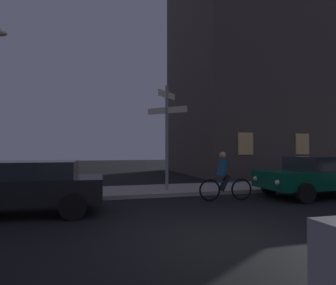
# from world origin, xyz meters

# --- Properties ---
(ground_plane) EXTENTS (80.00, 80.00, 0.00)m
(ground_plane) POSITION_xyz_m (0.00, 0.00, 0.00)
(ground_plane) COLOR black
(sidewalk_kerb) EXTENTS (40.00, 2.59, 0.14)m
(sidewalk_kerb) POSITION_xyz_m (0.00, 6.14, 0.07)
(sidewalk_kerb) COLOR #9E9991
(sidewalk_kerb) RESTS_ON ground_plane
(signpost) EXTENTS (1.24, 1.24, 4.01)m
(signpost) POSITION_xyz_m (0.42, 5.71, 2.50)
(signpost) COLOR gray
(signpost) RESTS_ON sidewalk_kerb
(car_far_oncoming) EXTENTS (4.18, 2.17, 1.38)m
(car_far_oncoming) POSITION_xyz_m (-4.05, 3.34, 0.75)
(car_far_oncoming) COLOR black
(car_far_oncoming) RESTS_ON ground_plane
(car_near_left) EXTENTS (4.64, 2.09, 1.43)m
(car_near_left) POSITION_xyz_m (5.59, 3.51, 0.77)
(car_near_left) COLOR #05472D
(car_near_left) RESTS_ON ground_plane
(cyclist) EXTENTS (1.82, 0.36, 1.61)m
(cyclist) POSITION_xyz_m (1.84, 3.72, 0.75)
(cyclist) COLOR black
(cyclist) RESTS_ON ground_plane
(building_right_block) EXTENTS (11.02, 9.27, 14.49)m
(building_right_block) POSITION_xyz_m (9.36, 13.44, 7.25)
(building_right_block) COLOR #4C443D
(building_right_block) RESTS_ON ground_plane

